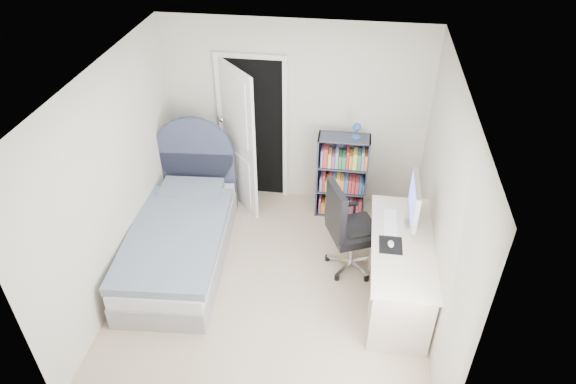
# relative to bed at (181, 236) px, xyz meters

# --- Properties ---
(room_shell) EXTENTS (3.50, 3.70, 2.60)m
(room_shell) POSITION_rel_bed_xyz_m (1.17, -0.33, 0.94)
(room_shell) COLOR tan
(room_shell) RESTS_ON ground
(door) EXTENTS (0.92, 0.64, 2.06)m
(door) POSITION_rel_bed_xyz_m (0.53, 1.25, 0.72)
(door) COLOR black
(door) RESTS_ON ground
(bed) EXTENTS (1.20, 2.30, 1.37)m
(bed) POSITION_rel_bed_xyz_m (0.00, 0.00, 0.00)
(bed) COLOR gray
(bed) RESTS_ON ground
(nightstand) EXTENTS (0.39, 0.39, 0.58)m
(nightstand) POSITION_rel_bed_xyz_m (0.03, 1.17, 0.07)
(nightstand) COLOR tan
(nightstand) RESTS_ON ground
(floor_lamp) EXTENTS (0.18, 0.18, 1.24)m
(floor_lamp) POSITION_rel_bed_xyz_m (0.20, 1.33, 0.20)
(floor_lamp) COLOR silver
(floor_lamp) RESTS_ON ground
(bookcase) EXTENTS (0.65, 0.28, 1.39)m
(bookcase) POSITION_rel_bed_xyz_m (1.85, 1.14, 0.23)
(bookcase) COLOR #353949
(bookcase) RESTS_ON ground
(desk) EXTENTS (0.65, 1.62, 1.33)m
(desk) POSITION_rel_bed_xyz_m (2.55, -0.31, 0.12)
(desk) COLOR beige
(desk) RESTS_ON ground
(office_chair) EXTENTS (0.68, 0.69, 1.18)m
(office_chair) POSITION_rel_bed_xyz_m (1.95, 0.06, 0.34)
(office_chair) COLOR silver
(office_chair) RESTS_ON ground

